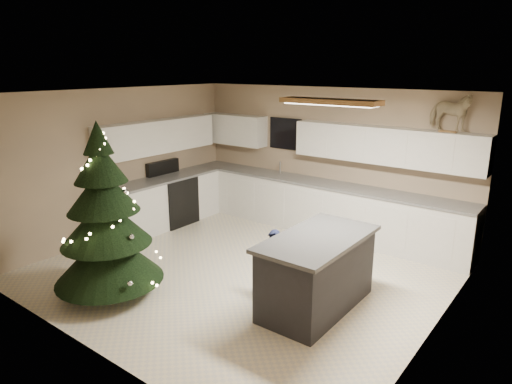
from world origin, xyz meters
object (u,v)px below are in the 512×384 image
Objects in this scene: bar_stool at (317,248)px; christmas_tree at (106,227)px; island at (317,272)px; toddler at (274,263)px; rocking_horse at (450,112)px.

christmas_tree is (-2.01, -1.97, 0.44)m from bar_stool.
christmas_tree is at bearing -135.57° from bar_stool.
toddler is at bearing -173.02° from island.
bar_stool is at bearing 68.40° from toddler.
bar_stool is at bearing 44.43° from christmas_tree.
island is at bearing 29.97° from christmas_tree.
toddler is 3.47m from rocking_horse.
rocking_horse reaches higher than christmas_tree.
rocking_horse is at bearing 61.58° from bar_stool.
island is 2.49× the size of rocking_horse.
toddler is at bearing -110.36° from bar_stool.
rocking_horse is (1.31, 2.64, 1.84)m from toddler.
rocking_horse is at bearing 74.63° from island.
christmas_tree is (-2.36, -1.36, 0.48)m from island.
island is at bearing -59.76° from bar_stool.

